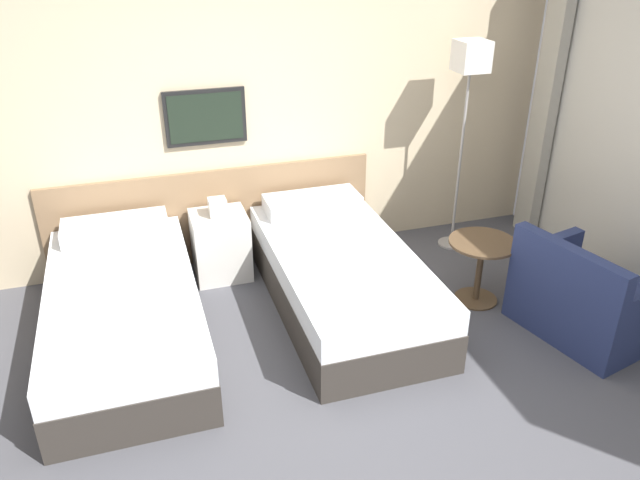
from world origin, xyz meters
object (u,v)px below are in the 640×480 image
at_px(floor_lamp, 469,75).
at_px(armchair, 587,300).
at_px(bed_near_door, 125,312).
at_px(side_table, 481,259).
at_px(bed_near_window, 341,276).
at_px(nightstand, 221,244).

bearing_deg(floor_lamp, armchair, -80.54).
bearing_deg(floor_lamp, bed_near_door, -167.52).
distance_m(bed_near_door, side_table, 2.64).
relative_size(floor_lamp, armchair, 1.74).
bearing_deg(bed_near_window, side_table, -14.33).
distance_m(side_table, armchair, 0.80).
relative_size(bed_near_door, floor_lamp, 1.11).
relative_size(bed_near_door, nightstand, 2.94).
relative_size(nightstand, side_table, 1.33).
xyz_separation_m(floor_lamp, side_table, (-0.27, -0.90, -1.18)).
height_order(side_table, armchair, armchair).
relative_size(bed_near_door, side_table, 3.91).
relative_size(floor_lamp, side_table, 3.53).
bearing_deg(armchair, bed_near_window, 47.85).
bearing_deg(armchair, bed_near_door, 61.43).
distance_m(nightstand, floor_lamp, 2.45).
bearing_deg(bed_near_window, nightstand, 137.08).
bearing_deg(side_table, armchair, -48.40).
distance_m(bed_near_door, armchair, 3.26).
bearing_deg(nightstand, armchair, -34.11).
xyz_separation_m(bed_near_door, nightstand, (0.80, 0.74, 0.03)).
xyz_separation_m(bed_near_door, armchair, (3.15, -0.85, 0.00)).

